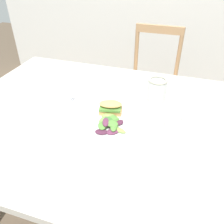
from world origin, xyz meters
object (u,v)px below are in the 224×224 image
(dining_table, at_px, (101,134))
(cup_extra_side, at_px, (173,123))
(plate_lunch, at_px, (109,120))
(sandwich_half_front, at_px, (110,107))
(chair_wooden_far, at_px, (152,83))
(fork_on_napkin, at_px, (65,105))
(mason_jar_iced_tea, at_px, (157,91))

(dining_table, bearing_deg, cup_extra_side, -4.88)
(dining_table, relative_size, plate_lunch, 4.46)
(dining_table, height_order, sandwich_half_front, sandwich_half_front)
(chair_wooden_far, xyz_separation_m, cup_extra_side, (0.21, -0.95, 0.34))
(sandwich_half_front, bearing_deg, fork_on_napkin, -179.66)
(cup_extra_side, bearing_deg, mason_jar_iced_tea, 113.24)
(plate_lunch, bearing_deg, mason_jar_iced_tea, 55.22)
(plate_lunch, distance_m, fork_on_napkin, 0.23)
(plate_lunch, bearing_deg, cup_extra_side, 0.89)
(plate_lunch, distance_m, mason_jar_iced_tea, 0.28)
(plate_lunch, relative_size, fork_on_napkin, 1.60)
(dining_table, bearing_deg, plate_lunch, -31.50)
(chair_wooden_far, distance_m, fork_on_napkin, 1.00)
(dining_table, relative_size, cup_extra_side, 14.40)
(chair_wooden_far, relative_size, plate_lunch, 2.93)
(mason_jar_iced_tea, relative_size, cup_extra_side, 1.22)
(plate_lunch, bearing_deg, fork_on_napkin, 168.95)
(mason_jar_iced_tea, bearing_deg, chair_wooden_far, 99.15)
(fork_on_napkin, xyz_separation_m, mason_jar_iced_tea, (0.39, 0.19, 0.04))
(plate_lunch, xyz_separation_m, mason_jar_iced_tea, (0.16, 0.23, 0.05))
(chair_wooden_far, height_order, cup_extra_side, chair_wooden_far)
(chair_wooden_far, distance_m, plate_lunch, 1.00)
(dining_table, distance_m, mason_jar_iced_tea, 0.33)
(chair_wooden_far, distance_m, mason_jar_iced_tea, 0.81)
(chair_wooden_far, bearing_deg, sandwich_half_front, -93.30)
(fork_on_napkin, bearing_deg, cup_extra_side, -4.77)
(fork_on_napkin, bearing_deg, plate_lunch, -11.05)
(dining_table, distance_m, fork_on_napkin, 0.21)
(dining_table, xyz_separation_m, sandwich_half_front, (0.04, 0.02, 0.15))
(chair_wooden_far, xyz_separation_m, plate_lunch, (-0.04, -0.95, 0.30))
(plate_lunch, xyz_separation_m, sandwich_half_front, (-0.01, 0.05, 0.03))
(sandwich_half_front, bearing_deg, mason_jar_iced_tea, 47.47)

